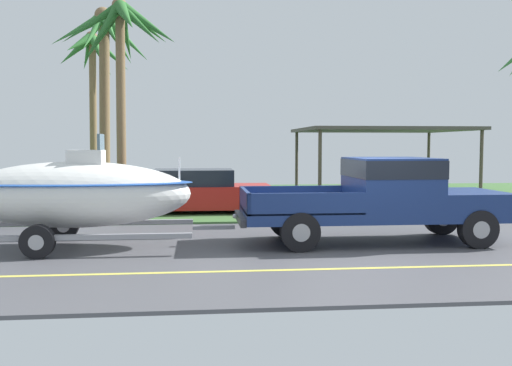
{
  "coord_description": "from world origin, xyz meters",
  "views": [
    {
      "loc": [
        -3.17,
        -11.26,
        2.15
      ],
      "look_at": [
        -1.87,
        1.32,
        1.29
      ],
      "focal_mm": 39.65,
      "sensor_mm": 36.0,
      "label": 1
    }
  ],
  "objects_px": {
    "boat_on_trailer": "(74,194)",
    "palm_tree_near_right": "(123,40)",
    "parked_sedan_far": "(199,192)",
    "palm_tree_mid": "(104,57)",
    "carport_awning": "(381,131)",
    "palm_tree_far_left": "(92,67)",
    "pickup_truck_towing": "(389,195)"
  },
  "relations": [
    {
      "from": "pickup_truck_towing",
      "to": "palm_tree_near_right",
      "type": "distance_m",
      "value": 9.91
    },
    {
      "from": "palm_tree_far_left",
      "to": "boat_on_trailer",
      "type": "bearing_deg",
      "value": -81.64
    },
    {
      "from": "parked_sedan_far",
      "to": "palm_tree_near_right",
      "type": "relative_size",
      "value": 0.65
    },
    {
      "from": "pickup_truck_towing",
      "to": "boat_on_trailer",
      "type": "height_order",
      "value": "boat_on_trailer"
    },
    {
      "from": "pickup_truck_towing",
      "to": "palm_tree_far_left",
      "type": "relative_size",
      "value": 0.86
    },
    {
      "from": "carport_awning",
      "to": "palm_tree_far_left",
      "type": "relative_size",
      "value": 1.03
    },
    {
      "from": "carport_awning",
      "to": "palm_tree_far_left",
      "type": "height_order",
      "value": "palm_tree_far_left"
    },
    {
      "from": "parked_sedan_far",
      "to": "palm_tree_mid",
      "type": "bearing_deg",
      "value": 139.7
    },
    {
      "from": "pickup_truck_towing",
      "to": "carport_awning",
      "type": "xyz_separation_m",
      "value": [
        3.87,
        12.3,
        1.72
      ]
    },
    {
      "from": "palm_tree_far_left",
      "to": "palm_tree_mid",
      "type": "bearing_deg",
      "value": -74.58
    },
    {
      "from": "boat_on_trailer",
      "to": "palm_tree_near_right",
      "type": "relative_size",
      "value": 0.9
    },
    {
      "from": "parked_sedan_far",
      "to": "palm_tree_far_left",
      "type": "height_order",
      "value": "palm_tree_far_left"
    },
    {
      "from": "boat_on_trailer",
      "to": "pickup_truck_towing",
      "type": "bearing_deg",
      "value": 0.0
    },
    {
      "from": "pickup_truck_towing",
      "to": "boat_on_trailer",
      "type": "relative_size",
      "value": 0.99
    },
    {
      "from": "boat_on_trailer",
      "to": "palm_tree_mid",
      "type": "distance_m",
      "value": 9.43
    },
    {
      "from": "carport_awning",
      "to": "palm_tree_near_right",
      "type": "distance_m",
      "value": 12.35
    },
    {
      "from": "boat_on_trailer",
      "to": "palm_tree_near_right",
      "type": "distance_m",
      "value": 7.45
    },
    {
      "from": "pickup_truck_towing",
      "to": "palm_tree_mid",
      "type": "height_order",
      "value": "palm_tree_mid"
    },
    {
      "from": "pickup_truck_towing",
      "to": "palm_tree_near_right",
      "type": "xyz_separation_m",
      "value": [
        -6.48,
        6.11,
        4.35
      ]
    },
    {
      "from": "boat_on_trailer",
      "to": "palm_tree_near_right",
      "type": "height_order",
      "value": "palm_tree_near_right"
    },
    {
      "from": "pickup_truck_towing",
      "to": "palm_tree_far_left",
      "type": "distance_m",
      "value": 16.02
    },
    {
      "from": "palm_tree_mid",
      "to": "palm_tree_far_left",
      "type": "xyz_separation_m",
      "value": [
        -1.18,
        4.3,
        0.23
      ]
    },
    {
      "from": "palm_tree_mid",
      "to": "parked_sedan_far",
      "type": "bearing_deg",
      "value": -40.3
    },
    {
      "from": "boat_on_trailer",
      "to": "palm_tree_mid",
      "type": "bearing_deg",
      "value": 94.66
    },
    {
      "from": "parked_sedan_far",
      "to": "carport_awning",
      "type": "xyz_separation_m",
      "value": [
        8.03,
        6.6,
        2.08
      ]
    },
    {
      "from": "boat_on_trailer",
      "to": "carport_awning",
      "type": "distance_m",
      "value": 16.33
    },
    {
      "from": "palm_tree_near_right",
      "to": "palm_tree_far_left",
      "type": "bearing_deg",
      "value": 107.79
    },
    {
      "from": "palm_tree_far_left",
      "to": "pickup_truck_towing",
      "type": "bearing_deg",
      "value": -55.98
    },
    {
      "from": "palm_tree_near_right",
      "to": "carport_awning",
      "type": "bearing_deg",
      "value": 30.87
    },
    {
      "from": "boat_on_trailer",
      "to": "palm_tree_near_right",
      "type": "bearing_deg",
      "value": 87.55
    },
    {
      "from": "pickup_truck_towing",
      "to": "parked_sedan_far",
      "type": "distance_m",
      "value": 7.07
    },
    {
      "from": "pickup_truck_towing",
      "to": "boat_on_trailer",
      "type": "distance_m",
      "value": 6.74
    }
  ]
}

